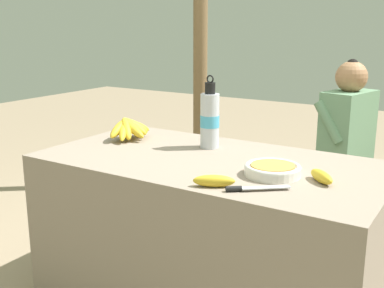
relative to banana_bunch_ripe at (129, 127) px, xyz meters
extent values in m
cube|color=gray|center=(0.53, -0.10, -0.43)|extent=(1.47, 0.77, 0.74)
sphere|color=#4C381E|center=(-0.04, 0.00, 0.00)|extent=(0.06, 0.06, 0.06)
ellipsoid|color=gold|center=(-0.03, -0.05, 0.00)|extent=(0.07, 0.16, 0.10)
ellipsoid|color=gold|center=(0.00, -0.05, 0.00)|extent=(0.13, 0.16, 0.10)
ellipsoid|color=gold|center=(0.01, -0.03, 0.00)|extent=(0.14, 0.13, 0.12)
ellipsoid|color=gold|center=(0.03, -0.01, 0.00)|extent=(0.18, 0.08, 0.11)
ellipsoid|color=gold|center=(0.02, 0.01, 0.00)|extent=(0.16, 0.07, 0.10)
ellipsoid|color=gold|center=(0.01, 0.03, 0.00)|extent=(0.15, 0.12, 0.11)
ellipsoid|color=gold|center=(0.00, 0.05, 0.00)|extent=(0.13, 0.16, 0.10)
ellipsoid|color=gold|center=(-0.02, 0.05, 0.00)|extent=(0.08, 0.14, 0.12)
cylinder|color=white|center=(0.84, -0.17, -0.04)|extent=(0.22, 0.22, 0.03)
torus|color=white|center=(0.84, -0.17, -0.03)|extent=(0.22, 0.22, 0.02)
cylinder|color=#BC8942|center=(0.84, -0.17, -0.02)|extent=(0.17, 0.17, 0.01)
cylinder|color=silver|center=(0.42, 0.07, 0.07)|extent=(0.09, 0.09, 0.25)
cylinder|color=#47A8D1|center=(0.42, 0.07, 0.07)|extent=(0.09, 0.09, 0.06)
cylinder|color=black|center=(0.42, 0.07, 0.22)|extent=(0.05, 0.05, 0.05)
torus|color=black|center=(0.42, 0.07, 0.26)|extent=(0.04, 0.01, 0.04)
ellipsoid|color=gold|center=(0.72, -0.41, -0.04)|extent=(0.15, 0.11, 0.04)
ellipsoid|color=gold|center=(1.02, -0.16, -0.04)|extent=(0.13, 0.13, 0.04)
cube|color=#BCBCC1|center=(0.89, -0.34, -0.05)|extent=(0.15, 0.13, 0.00)
cylinder|color=black|center=(0.80, -0.42, -0.05)|extent=(0.06, 0.05, 0.02)
cube|color=#4C3823|center=(0.74, 1.06, -0.40)|extent=(1.75, 0.32, 0.04)
cube|color=#4C3823|center=(-0.04, 0.94, -0.61)|extent=(0.06, 0.06, 0.38)
cube|color=#4C3823|center=(-0.04, 1.18, -0.61)|extent=(0.06, 0.06, 0.38)
cylinder|color=#564C60|center=(0.54, 1.00, -0.59)|extent=(0.09, 0.09, 0.42)
cylinder|color=#564C60|center=(0.66, 0.97, -0.37)|extent=(0.31, 0.16, 0.09)
cylinder|color=#564C60|center=(0.59, 1.18, -0.59)|extent=(0.09, 0.09, 0.42)
cylinder|color=#564C60|center=(0.70, 1.15, -0.37)|extent=(0.31, 0.16, 0.09)
cube|color=slate|center=(0.81, 1.03, -0.13)|extent=(0.28, 0.38, 0.50)
cylinder|color=slate|center=(0.74, 0.88, -0.05)|extent=(0.21, 0.11, 0.25)
cylinder|color=slate|center=(0.82, 1.19, -0.05)|extent=(0.21, 0.11, 0.25)
sphere|color=#9E704C|center=(0.81, 1.03, 0.20)|extent=(0.18, 0.18, 0.18)
sphere|color=black|center=(0.81, 1.03, 0.27)|extent=(0.07, 0.07, 0.07)
sphere|color=#4C381E|center=(0.26, 1.06, -0.32)|extent=(0.05, 0.05, 0.05)
ellipsoid|color=#9EB24C|center=(0.28, 1.01, -0.32)|extent=(0.09, 0.14, 0.12)
ellipsoid|color=#9EB24C|center=(0.30, 1.04, -0.32)|extent=(0.12, 0.09, 0.11)
ellipsoid|color=#9EB24C|center=(0.31, 1.08, -0.32)|extent=(0.16, 0.10, 0.11)
ellipsoid|color=#9EB24C|center=(0.27, 1.12, -0.32)|extent=(0.07, 0.16, 0.12)
cylinder|color=brown|center=(-0.48, 1.48, 0.49)|extent=(0.11, 0.11, 2.58)
camera|label=1|loc=(1.51, -1.82, 0.50)|focal=45.00mm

